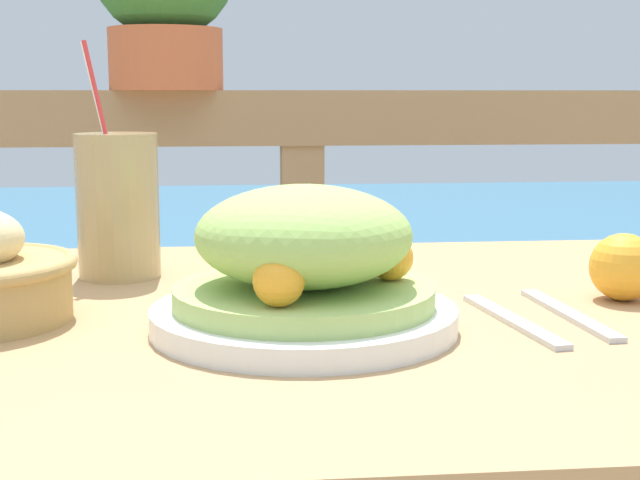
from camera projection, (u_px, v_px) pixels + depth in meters
patio_table at (361, 435)px, 0.84m from camera, size 0.95×0.72×0.75m
railing_fence at (302, 261)px, 1.53m from camera, size 2.80×0.08×0.96m
sea_backdrop at (259, 266)px, 4.07m from camera, size 12.00×4.00×0.34m
salad_plate at (304, 268)px, 0.75m from camera, size 0.26×0.26×0.12m
drink_glass at (118, 205)px, 0.96m from camera, size 0.09×0.09×0.25m
fork at (512, 320)px, 0.78m from camera, size 0.04×0.18×0.00m
knife at (569, 314)px, 0.80m from camera, size 0.03×0.18×0.00m
orange_near_basket at (624, 267)px, 0.86m from camera, size 0.07×0.07×0.07m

